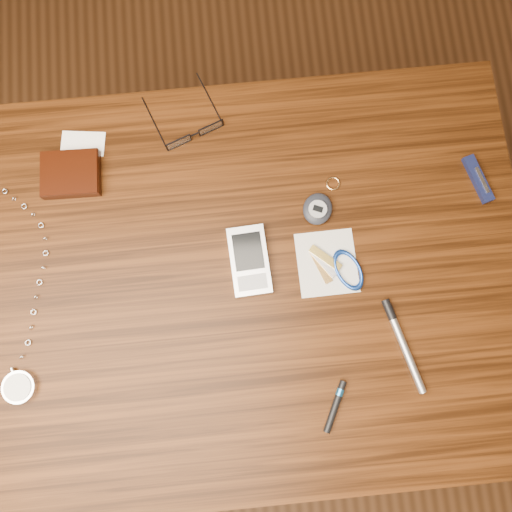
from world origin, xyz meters
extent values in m
plane|color=#472814|center=(0.00, 0.00, 0.00)|extent=(3.80, 3.80, 0.00)
cube|color=#391B09|center=(0.00, 0.00, 0.73)|extent=(1.00, 0.70, 0.03)
cylinder|color=#4C2814|center=(-0.45, -0.30, 0.36)|extent=(0.05, 0.05, 0.71)
cylinder|color=#4C2814|center=(0.45, -0.30, 0.36)|extent=(0.05, 0.05, 0.71)
cylinder|color=#4C2814|center=(-0.45, 0.30, 0.36)|extent=(0.05, 0.05, 0.71)
cylinder|color=#4C2814|center=(0.45, 0.30, 0.36)|extent=(0.05, 0.05, 0.71)
cube|color=black|center=(-0.25, 0.21, 0.76)|extent=(0.10, 0.08, 0.02)
cube|color=black|center=(-0.25, 0.21, 0.77)|extent=(0.10, 0.08, 0.00)
cube|color=white|center=(-0.23, 0.26, 0.75)|extent=(0.08, 0.05, 0.00)
cube|color=black|center=(-0.06, 0.24, 0.76)|extent=(0.04, 0.02, 0.02)
cube|color=white|center=(-0.06, 0.24, 0.76)|extent=(0.04, 0.02, 0.02)
cylinder|color=black|center=(-0.10, 0.29, 0.75)|extent=(0.04, 0.10, 0.00)
cube|color=black|center=(-0.01, 0.26, 0.76)|extent=(0.04, 0.02, 0.02)
cube|color=white|center=(-0.01, 0.26, 0.76)|extent=(0.04, 0.02, 0.02)
cylinder|color=black|center=(0.00, 0.32, 0.75)|extent=(0.04, 0.10, 0.00)
cube|color=black|center=(-0.03, 0.25, 0.77)|extent=(0.01, 0.01, 0.00)
torus|color=#E2A963|center=(0.19, 0.15, 0.75)|extent=(0.03, 0.03, 0.00)
cylinder|color=silver|center=(-0.34, -0.14, 0.76)|extent=(0.05, 0.05, 0.01)
cylinder|color=silver|center=(-0.34, -0.14, 0.76)|extent=(0.04, 0.04, 0.00)
cylinder|color=silver|center=(-0.35, -0.11, 0.76)|extent=(0.01, 0.01, 0.01)
torus|color=silver|center=(-0.34, -0.09, 0.75)|extent=(0.01, 0.01, 0.01)
torus|color=silver|center=(-0.33, -0.07, 0.75)|extent=(0.01, 0.01, 0.00)
torus|color=silver|center=(-0.32, -0.04, 0.75)|extent=(0.01, 0.01, 0.01)
torus|color=silver|center=(-0.32, -0.02, 0.75)|extent=(0.01, 0.01, 0.00)
torus|color=silver|center=(-0.31, 0.00, 0.75)|extent=(0.01, 0.01, 0.01)
torus|color=silver|center=(-0.31, 0.03, 0.75)|extent=(0.01, 0.01, 0.00)
torus|color=silver|center=(-0.30, 0.05, 0.75)|extent=(0.01, 0.00, 0.01)
torus|color=silver|center=(-0.30, 0.07, 0.75)|extent=(0.01, 0.01, 0.00)
torus|color=silver|center=(-0.30, 0.10, 0.75)|extent=(0.01, 0.01, 0.01)
torus|color=silver|center=(-0.30, 0.12, 0.75)|extent=(0.01, 0.01, 0.00)
torus|color=silver|center=(-0.32, 0.14, 0.75)|extent=(0.01, 0.01, 0.01)
torus|color=silver|center=(-0.33, 0.16, 0.75)|extent=(0.01, 0.01, 0.00)
torus|color=silver|center=(-0.35, 0.17, 0.75)|extent=(0.01, 0.01, 0.01)
torus|color=silver|center=(-0.36, 0.19, 0.75)|extent=(0.01, 0.01, 0.00)
cube|color=silver|center=(0.04, 0.03, 0.76)|extent=(0.07, 0.12, 0.02)
cube|color=black|center=(0.04, 0.04, 0.77)|extent=(0.05, 0.06, 0.00)
cube|color=#999BA0|center=(0.04, -0.01, 0.77)|extent=(0.05, 0.03, 0.00)
ellipsoid|color=#1F212A|center=(0.16, 0.11, 0.76)|extent=(0.07, 0.07, 0.02)
cylinder|color=gray|center=(0.16, 0.10, 0.77)|extent=(0.03, 0.03, 0.00)
cube|color=black|center=(0.16, 0.10, 0.77)|extent=(0.02, 0.02, 0.00)
cube|color=silver|center=(0.17, 0.01, 0.75)|extent=(0.10, 0.11, 0.00)
torus|color=#1841AA|center=(0.20, 0.00, 0.76)|extent=(0.08, 0.08, 0.01)
cube|color=olive|center=(0.15, 0.01, 0.75)|extent=(0.03, 0.06, 0.00)
cube|color=silver|center=(0.16, 0.02, 0.75)|extent=(0.04, 0.06, 0.00)
cube|color=#AD913D|center=(0.16, 0.02, 0.76)|extent=(0.05, 0.05, 0.00)
cube|color=#0F1733|center=(0.44, 0.13, 0.76)|extent=(0.04, 0.09, 0.01)
cube|color=#BBBBC0|center=(0.44, 0.13, 0.76)|extent=(0.02, 0.05, 0.00)
cylinder|color=#ADADB2|center=(0.27, -0.13, 0.76)|extent=(0.05, 0.15, 0.01)
cylinder|color=black|center=(0.25, -0.07, 0.76)|extent=(0.02, 0.04, 0.01)
cylinder|color=black|center=(0.15, -0.21, 0.76)|extent=(0.05, 0.08, 0.01)
cylinder|color=#1F63A4|center=(0.16, -0.19, 0.76)|extent=(0.02, 0.02, 0.01)
camera|label=1|loc=(0.04, -0.11, 1.56)|focal=35.00mm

